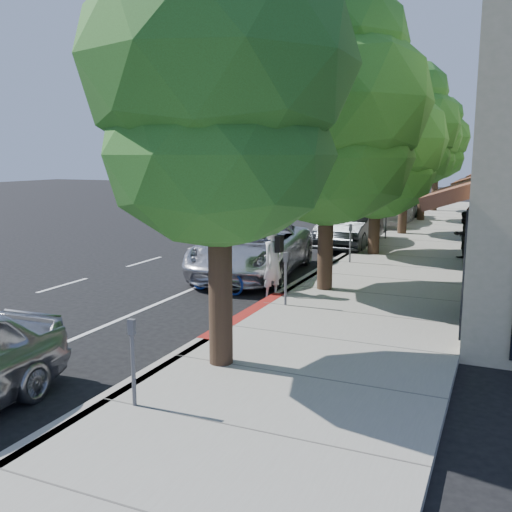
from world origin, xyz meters
The scene contains 17 objects.
ground centered at (0.00, 0.00, 0.00)m, with size 120.00×120.00×0.00m, color black.
sidewalk centered at (2.30, 8.00, 0.07)m, with size 4.60×56.00×0.15m, color gray.
curb centered at (0.00, 8.00, 0.07)m, with size 0.30×56.00×0.15m, color #9E998E.
curb_red_segment centered at (0.00, 1.00, 0.07)m, with size 0.32×4.00×0.15m, color maroon.
street_tree_0 centered at (0.90, -2.00, 4.89)m, with size 4.46×4.46×7.81m.
street_tree_1 centered at (0.90, 4.00, 4.82)m, with size 5.24×5.24×7.94m.
street_tree_2 centered at (0.90, 10.00, 4.08)m, with size 4.89×4.89×6.86m.
street_tree_3 centered at (0.90, 16.00, 4.83)m, with size 4.71×4.71×7.80m.
street_tree_4 centered at (0.90, 22.00, 4.53)m, with size 4.03×4.03×7.20m.
street_tree_5 centered at (0.90, 28.00, 4.65)m, with size 4.10×4.10×7.38m.
cyclist centered at (-0.17, 3.00, 0.93)m, with size 0.68×0.45×1.86m, color silver.
bicycle centered at (-1.80, 3.00, 0.47)m, with size 0.62×1.78×0.94m, color navy.
silver_suv centered at (-1.86, 5.50, 0.83)m, with size 2.74×5.95×1.65m, color silver.
dark_sedan centered at (-0.50, 12.13, 0.83)m, with size 1.75×5.02×1.66m, color #222528.
white_pickup centered at (-0.50, 19.49, 0.85)m, with size 2.37×5.83×1.69m, color silver.
dark_suv_far centered at (-0.50, 21.98, 0.84)m, with size 1.98×4.92×1.68m, color black.
pedestrian centered at (3.90, 10.42, 0.96)m, with size 0.78×0.61×1.61m, color black.
Camera 1 is at (5.17, -10.24, 3.63)m, focal length 40.00 mm.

